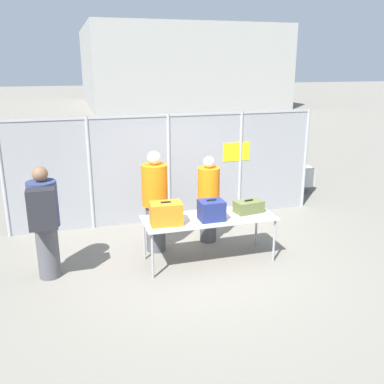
% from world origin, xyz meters
% --- Properties ---
extents(ground_plane, '(120.00, 120.00, 0.00)m').
position_xyz_m(ground_plane, '(0.00, 0.00, 0.00)').
color(ground_plane, slate).
extents(fence_section, '(6.44, 0.07, 2.25)m').
position_xyz_m(fence_section, '(0.01, 2.24, 1.17)').
color(fence_section, '#9EA0A5').
rests_on(fence_section, ground_plane).
extents(inspection_table, '(2.19, 0.82, 0.78)m').
position_xyz_m(inspection_table, '(0.16, 0.14, 0.73)').
color(inspection_table, '#B2B2AD').
rests_on(inspection_table, ground_plane).
extents(suitcase_orange, '(0.52, 0.37, 0.38)m').
position_xyz_m(suitcase_orange, '(-0.59, 0.04, 0.95)').
color(suitcase_orange, orange).
rests_on(suitcase_orange, inspection_table).
extents(suitcase_navy, '(0.40, 0.33, 0.35)m').
position_xyz_m(suitcase_navy, '(0.16, 0.02, 0.94)').
color(suitcase_navy, navy).
rests_on(suitcase_navy, inspection_table).
extents(suitcase_olive, '(0.51, 0.35, 0.23)m').
position_xyz_m(suitcase_olive, '(0.89, 0.18, 0.88)').
color(suitcase_olive, '#566033').
rests_on(suitcase_olive, inspection_table).
extents(traveler_hooded, '(0.44, 0.68, 1.78)m').
position_xyz_m(traveler_hooded, '(-2.40, 0.25, 0.98)').
color(traveler_hooded, '#4C4C51').
rests_on(traveler_hooded, ground_plane).
extents(security_worker_near, '(0.40, 0.40, 1.62)m').
position_xyz_m(security_worker_near, '(0.43, 0.94, 0.84)').
color(security_worker_near, '#4C4C51').
rests_on(security_worker_near, ground_plane).
extents(security_worker_far, '(0.45, 0.45, 1.80)m').
position_xyz_m(security_worker_far, '(-0.60, 0.81, 0.93)').
color(security_worker_far, '#4C4C51').
rests_on(security_worker_far, ground_plane).
extents(utility_trailer, '(4.20, 2.30, 0.66)m').
position_xyz_m(utility_trailer, '(2.37, 3.86, 0.39)').
color(utility_trailer, silver).
rests_on(utility_trailer, ground_plane).
extents(distant_hangar, '(13.88, 13.51, 5.80)m').
position_xyz_m(distant_hangar, '(6.88, 28.29, 2.90)').
color(distant_hangar, '#999993').
rests_on(distant_hangar, ground_plane).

